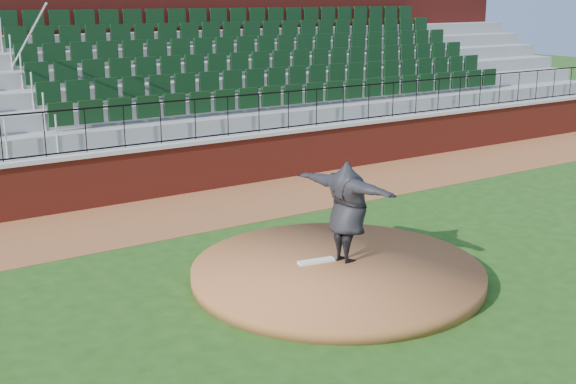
% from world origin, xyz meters
% --- Properties ---
extents(ground, '(90.00, 90.00, 0.00)m').
position_xyz_m(ground, '(0.00, 0.00, 0.00)').
color(ground, '#1C4213').
rests_on(ground, ground).
extents(warning_track, '(34.00, 3.20, 0.01)m').
position_xyz_m(warning_track, '(0.00, 5.40, 0.01)').
color(warning_track, brown).
rests_on(warning_track, ground).
extents(field_wall, '(34.00, 0.35, 1.20)m').
position_xyz_m(field_wall, '(0.00, 7.00, 0.60)').
color(field_wall, maroon).
rests_on(field_wall, ground).
extents(wall_cap, '(34.00, 0.45, 0.10)m').
position_xyz_m(wall_cap, '(0.00, 7.00, 1.25)').
color(wall_cap, '#B7B7B7').
rests_on(wall_cap, field_wall).
extents(wall_railing, '(34.00, 0.05, 1.00)m').
position_xyz_m(wall_railing, '(0.00, 7.00, 1.80)').
color(wall_railing, black).
rests_on(wall_railing, wall_cap).
extents(seating_stands, '(34.00, 5.10, 4.60)m').
position_xyz_m(seating_stands, '(0.00, 9.72, 2.30)').
color(seating_stands, gray).
rests_on(seating_stands, ground).
extents(concourse_wall, '(34.00, 0.50, 5.50)m').
position_xyz_m(concourse_wall, '(0.00, 12.52, 2.75)').
color(concourse_wall, maroon).
rests_on(concourse_wall, ground).
extents(pitchers_mound, '(5.04, 5.04, 0.25)m').
position_xyz_m(pitchers_mound, '(0.14, 0.17, 0.12)').
color(pitchers_mound, brown).
rests_on(pitchers_mound, ground).
extents(pitching_rubber, '(0.68, 0.28, 0.04)m').
position_xyz_m(pitching_rubber, '(-0.06, 0.52, 0.27)').
color(pitching_rubber, white).
rests_on(pitching_rubber, pitchers_mound).
extents(pitcher, '(0.97, 2.27, 1.79)m').
position_xyz_m(pitcher, '(0.43, 0.30, 1.15)').
color(pitcher, black).
rests_on(pitcher, pitchers_mound).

